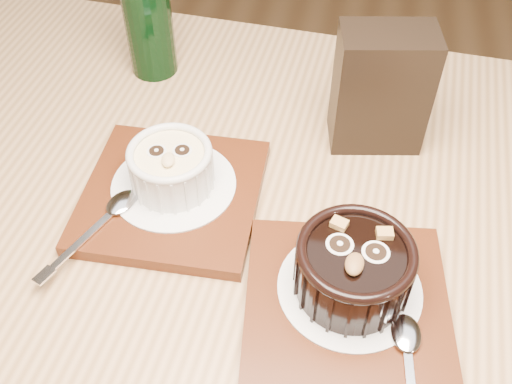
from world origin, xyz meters
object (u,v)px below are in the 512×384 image
at_px(tray_left, 172,196).
at_px(ramekin_dark, 354,267).
at_px(green_bottle, 147,10).
at_px(ramekin_white, 171,166).
at_px(table, 245,306).
at_px(condiment_stand, 381,89).
at_px(tray_right, 346,307).

distance_m(tray_left, ramekin_dark, 0.21).
relative_size(ramekin_dark, green_bottle, 0.46).
xyz_separation_m(ramekin_white, green_bottle, (-0.09, 0.21, 0.04)).
relative_size(table, ramekin_dark, 12.21).
relative_size(tray_left, condiment_stand, 1.29).
relative_size(table, tray_right, 6.97).
xyz_separation_m(tray_left, ramekin_white, (0.00, 0.01, 0.04)).
height_order(table, tray_right, tray_right).
relative_size(tray_left, ramekin_white, 2.10).
bearing_deg(ramekin_dark, green_bottle, 137.26).
bearing_deg(table, ramekin_dark, -16.04).
xyz_separation_m(tray_left, green_bottle, (-0.08, 0.22, 0.08)).
bearing_deg(tray_right, tray_left, 151.74).
xyz_separation_m(tray_left, ramekin_dark, (0.19, -0.09, 0.04)).
height_order(tray_left, condiment_stand, condiment_stand).
relative_size(ramekin_white, ramekin_dark, 0.83).
relative_size(table, condiment_stand, 8.97).
xyz_separation_m(ramekin_dark, green_bottle, (-0.28, 0.31, 0.04)).
relative_size(ramekin_white, condiment_stand, 0.61).
bearing_deg(table, tray_right, -23.63).
bearing_deg(tray_right, ramekin_white, 149.77).
xyz_separation_m(tray_right, green_bottle, (-0.27, 0.32, 0.08)).
distance_m(table, ramekin_white, 0.17).
bearing_deg(ramekin_dark, condiment_stand, 92.50).
xyz_separation_m(ramekin_dark, condiment_stand, (0.01, 0.22, 0.02)).
bearing_deg(ramekin_dark, tray_left, 160.84).
relative_size(ramekin_white, tray_right, 0.48).
xyz_separation_m(ramekin_white, condiment_stand, (0.20, 0.13, 0.03)).
bearing_deg(tray_right, table, 156.37).
bearing_deg(tray_left, green_bottle, 111.06).
relative_size(tray_right, condiment_stand, 1.29).
bearing_deg(ramekin_dark, ramekin_white, 158.76).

